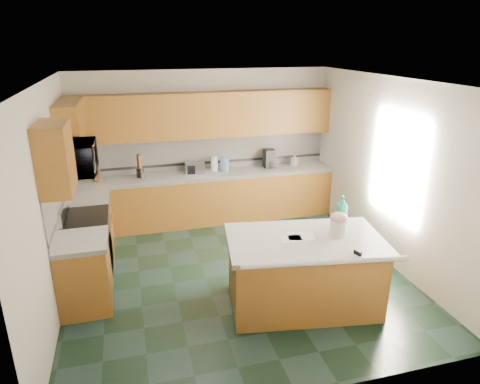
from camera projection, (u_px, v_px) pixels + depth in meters
name	position (u px, v px, depth m)	size (l,w,h in m)	color
floor	(236.00, 274.00, 6.14)	(4.60, 4.60, 0.00)	black
ceiling	(236.00, 81.00, 5.22)	(4.60, 4.60, 0.00)	white
wall_back	(204.00, 146.00, 7.79)	(4.60, 0.04, 2.70)	silver
wall_front	(306.00, 272.00, 3.57)	(4.60, 0.04, 2.70)	silver
wall_left	(49.00, 202.00, 5.11)	(0.04, 4.60, 2.70)	silver
wall_right	(389.00, 172.00, 6.25)	(0.04, 4.60, 2.70)	silver
back_base_cab	(209.00, 199.00, 7.81)	(4.60, 0.60, 0.86)	#462A0F
back_countertop	(208.00, 175.00, 7.65)	(4.60, 0.64, 0.06)	white
back_upper_cab	(205.00, 115.00, 7.42)	(4.60, 0.33, 0.78)	#462A0F
back_backsplash	(205.00, 152.00, 7.80)	(4.60, 0.02, 0.63)	silver
back_accent_band	(205.00, 163.00, 7.86)	(4.60, 0.01, 0.05)	black
left_base_cab_rear	(92.00, 226.00, 6.67)	(0.60, 0.82, 0.86)	#462A0F
left_counter_rear	(88.00, 198.00, 6.52)	(0.64, 0.82, 0.06)	white
left_base_cab_front	(85.00, 275.00, 5.28)	(0.60, 0.72, 0.86)	#462A0F
left_counter_front	(80.00, 242.00, 5.13)	(0.64, 0.72, 0.06)	white
left_backsplash	(59.00, 195.00, 5.66)	(0.02, 2.30, 0.63)	silver
left_accent_band	(61.00, 209.00, 5.73)	(0.01, 2.30, 0.05)	black
left_upper_cab_rear	(70.00, 129.00, 6.25)	(0.33, 1.09, 0.78)	#462A0F
left_upper_cab_front	(55.00, 158.00, 4.74)	(0.33, 0.72, 0.78)	#462A0F
range_body	(88.00, 248.00, 5.95)	(0.60, 0.76, 0.88)	#B7B7BC
range_oven_door	(110.00, 248.00, 6.04)	(0.02, 0.68, 0.55)	black
range_cooktop	(84.00, 218.00, 5.80)	(0.62, 0.78, 0.04)	black
range_handle	(110.00, 223.00, 5.92)	(0.02, 0.02, 0.66)	#B7B7BC
range_backguard	(63.00, 211.00, 5.69)	(0.06, 0.76, 0.18)	#B7B7BC
microwave	(76.00, 158.00, 5.52)	(0.73, 0.50, 0.41)	#B7B7BC
island_base	(303.00, 274.00, 5.31)	(1.78, 1.02, 0.86)	#462A0F
island_top	(305.00, 241.00, 5.16)	(1.88, 1.12, 0.06)	white
island_bullnose	(326.00, 263.00, 4.65)	(0.06, 0.06, 1.88)	white
treat_jar	(338.00, 228.00, 5.20)	(0.19, 0.19, 0.20)	beige
treat_jar_lid	(339.00, 218.00, 5.16)	(0.21, 0.21, 0.13)	pink
treat_jar_knob	(339.00, 214.00, 5.14)	(0.02, 0.02, 0.07)	tan
treat_jar_knob_end_l	(336.00, 214.00, 5.13)	(0.04, 0.04, 0.04)	tan
treat_jar_knob_end_r	(342.00, 214.00, 5.15)	(0.04, 0.04, 0.04)	tan
soap_bottle_island	(342.00, 211.00, 5.44)	(0.16, 0.16, 0.40)	teal
paper_sheet_a	(301.00, 236.00, 5.20)	(0.32, 0.24, 0.00)	white
paper_sheet_b	(291.00, 239.00, 5.14)	(0.25, 0.19, 0.00)	white
clamp_body	(357.00, 254.00, 4.75)	(0.03, 0.10, 0.09)	black
clamp_handle	(360.00, 258.00, 4.70)	(0.02, 0.02, 0.07)	black
knife_block	(97.00, 175.00, 7.19)	(0.11, 0.10, 0.21)	#472814
utensil_crock	(140.00, 173.00, 7.40)	(0.13, 0.13, 0.16)	black
utensil_bundle	(139.00, 161.00, 7.33)	(0.08, 0.08, 0.24)	#472814
toaster_oven	(195.00, 168.00, 7.60)	(0.35, 0.24, 0.20)	#B7B7BC
toaster_oven_door	(196.00, 170.00, 7.50)	(0.31, 0.01, 0.16)	black
paper_towel	(214.00, 164.00, 7.72)	(0.12, 0.12, 0.28)	white
paper_towel_base	(214.00, 171.00, 7.76)	(0.19, 0.19, 0.01)	#B7B7BC
water_jug	(225.00, 164.00, 7.73)	(0.16, 0.16, 0.26)	#5F8AB6
water_jug_neck	(225.00, 156.00, 7.68)	(0.07, 0.07, 0.04)	#5F8AB6
coffee_maker	(269.00, 158.00, 7.95)	(0.20, 0.22, 0.34)	black
coffee_carafe	(270.00, 164.00, 7.93)	(0.14, 0.14, 0.14)	black
soap_bottle_back	(295.00, 160.00, 8.06)	(0.10, 0.10, 0.23)	white
soap_back_cap	(295.00, 153.00, 8.02)	(0.02, 0.02, 0.03)	red
window_light_proxy	(397.00, 166.00, 6.01)	(0.02, 1.40, 1.10)	white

